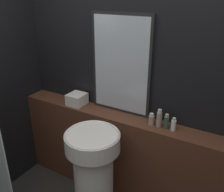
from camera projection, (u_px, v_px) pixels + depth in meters
wall_back at (132, 79)px, 2.30m from camera, size 8.00×0.06×2.50m
vanity_counter at (123, 157)px, 2.49m from camera, size 2.30×0.23×0.92m
pedestal_sink at (94, 175)px, 2.16m from camera, size 0.45×0.45×0.95m
mirror at (121, 65)px, 2.25m from camera, size 0.59×0.03×0.92m
towel_stack at (77, 99)px, 2.54m from camera, size 0.17×0.18×0.11m
shampoo_bottle at (151, 119)px, 2.17m from camera, size 0.05×0.05×0.10m
conditioner_bottle at (159, 119)px, 2.13m from camera, size 0.05×0.05×0.16m
lotion_bottle at (166, 122)px, 2.10m from camera, size 0.04×0.04×0.13m
body_wash_bottle at (174, 125)px, 2.08m from camera, size 0.04×0.04×0.11m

